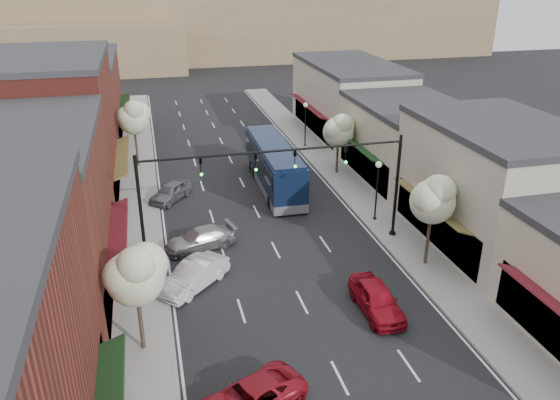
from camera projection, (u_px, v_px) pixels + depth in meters
ground at (313, 324)px, 27.50m from camera, size 160.00×160.00×0.00m
sidewalk_left at (138, 198)px, 42.08m from camera, size 2.80×73.00×0.15m
sidewalk_right at (344, 179)px, 45.80m from camera, size 2.80×73.00×0.15m
curb_left at (157, 196)px, 42.39m from camera, size 0.25×73.00×0.17m
curb_right at (328, 181)px, 45.49m from camera, size 0.25×73.00×0.17m
bldg_left_midnear at (14, 220)px, 27.84m from camera, size 10.14×14.10×9.40m
bldg_left_midfar at (49, 131)px, 40.00m from camera, size 10.14×14.10×10.90m
bldg_left_far at (73, 100)px, 54.75m from camera, size 10.14×18.10×8.40m
bldg_right_midnear at (494, 185)px, 34.32m from camera, size 9.14×12.10×7.90m
bldg_right_midfar at (408, 141)px, 45.30m from camera, size 9.14×12.10×6.40m
bldg_right_far at (349, 98)px, 57.57m from camera, size 9.14×16.10×7.40m
hill_far at (176, 24)px, 105.23m from camera, size 120.00×30.00×12.00m
hill_near at (29, 48)px, 89.82m from camera, size 50.00×20.00×8.00m
signal_mast_right at (363, 174)px, 34.02m from camera, size 8.22×0.46×7.00m
signal_mast_left at (181, 191)px, 31.54m from camera, size 8.22×0.46×7.00m
tree_right_near at (434, 198)px, 31.09m from camera, size 2.85×2.65×5.95m
tree_right_far at (339, 129)px, 45.51m from camera, size 2.85×2.65×5.43m
tree_left_near at (136, 273)px, 23.94m from camera, size 2.85×2.65×5.69m
tree_left_far at (134, 117)px, 46.94m from camera, size 2.85×2.65×6.13m
lamp_post_near at (377, 181)px, 37.38m from camera, size 0.44×0.44×4.44m
lamp_post_far at (305, 117)px, 52.96m from camera, size 0.44×0.44×4.44m
coach_bus at (274, 165)px, 43.64m from camera, size 2.84×11.89×3.62m
red_hatchback at (377, 299)px, 28.22m from camera, size 1.83×4.49×1.53m
parked_car_a at (250, 399)px, 21.85m from camera, size 5.24×4.01×1.32m
parked_car_b at (194, 275)px, 30.37m from camera, size 4.41×4.34×1.51m
parked_car_c at (200, 239)px, 34.60m from camera, size 4.89×2.97×1.32m
parked_car_d at (171, 192)px, 41.68m from camera, size 3.84×4.20×1.39m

